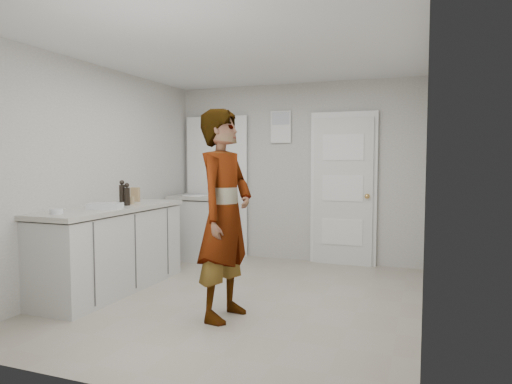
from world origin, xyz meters
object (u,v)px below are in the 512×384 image
at_px(spice_jar, 132,201).
at_px(oil_cruet_b, 122,193).
at_px(egg_bowl, 56,211).
at_px(cake_mix_box, 135,194).
at_px(person, 225,214).
at_px(baking_dish, 105,206).
at_px(oil_cruet_a, 127,195).

bearing_deg(spice_jar, oil_cruet_b, -100.37).
bearing_deg(egg_bowl, cake_mix_box, 93.06).
bearing_deg(person, egg_bowl, 110.10).
bearing_deg(oil_cruet_b, baking_dish, -82.08).
distance_m(oil_cruet_a, oil_cruet_b, 0.06).
bearing_deg(person, cake_mix_box, 65.66).
height_order(cake_mix_box, oil_cruet_a, oil_cruet_a).
bearing_deg(baking_dish, oil_cruet_a, 87.87).
relative_size(cake_mix_box, spice_jar, 2.06).
bearing_deg(spice_jar, oil_cruet_a, -75.55).
distance_m(person, oil_cruet_b, 1.57).
xyz_separation_m(person, oil_cruet_b, (-1.48, 0.51, 0.12)).
height_order(spice_jar, egg_bowl, spice_jar).
bearing_deg(oil_cruet_b, egg_bowl, -94.23).
bearing_deg(spice_jar, egg_bowl, -95.08).
xyz_separation_m(oil_cruet_a, oil_cruet_b, (-0.06, -0.00, 0.01)).
xyz_separation_m(spice_jar, oil_cruet_a, (0.04, -0.14, 0.08)).
distance_m(oil_cruet_b, egg_bowl, 0.91).
relative_size(person, egg_bowl, 15.28).
relative_size(cake_mix_box, oil_cruet_b, 0.61).
bearing_deg(oil_cruet_b, oil_cruet_a, 4.56).
relative_size(person, oil_cruet_a, 7.46).
bearing_deg(spice_jar, baking_dish, -87.39).
distance_m(cake_mix_box, egg_bowl, 1.34).
xyz_separation_m(cake_mix_box, oil_cruet_a, (0.20, -0.44, 0.03)).
distance_m(cake_mix_box, oil_cruet_b, 0.46).
distance_m(spice_jar, oil_cruet_b, 0.17).
bearing_deg(cake_mix_box, person, -36.61).
height_order(baking_dish, egg_bowl, baking_dish).
xyz_separation_m(baking_dish, egg_bowl, (-0.12, -0.55, -0.00)).
relative_size(person, baking_dish, 4.92).
xyz_separation_m(oil_cruet_b, baking_dish, (0.05, -0.35, -0.11)).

